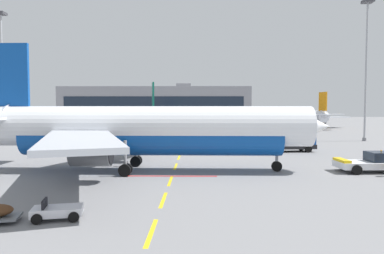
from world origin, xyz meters
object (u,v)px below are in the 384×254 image
at_px(airliner_far_center, 302,117).
at_px(apron_light_mast_near, 2,61).
at_px(pushback_tug, 372,162).
at_px(apron_light_mast_far, 366,54).
at_px(airliner_foreground, 146,130).
at_px(ground_power_truck, 291,140).
at_px(airliner_mid_left, 151,116).

xyz_separation_m(airliner_far_center, apron_light_mast_near, (-69.18, -42.68, 11.60)).
xyz_separation_m(pushback_tug, apron_light_mast_far, (14.28, 32.01, 14.92)).
distance_m(airliner_foreground, apron_light_mast_near, 47.32).
bearing_deg(ground_power_truck, pushback_tug, -77.30).
distance_m(pushback_tug, airliner_mid_left, 70.83).
height_order(airliner_foreground, airliner_far_center, airliner_foreground).
bearing_deg(ground_power_truck, airliner_far_center, 72.23).
xyz_separation_m(airliner_foreground, apron_light_mast_far, (35.70, 31.72, 11.87)).
bearing_deg(airliner_far_center, ground_power_truck, -107.77).
relative_size(airliner_foreground, airliner_far_center, 1.17).
bearing_deg(airliner_foreground, pushback_tug, -0.76).
xyz_separation_m(airliner_foreground, apron_light_mast_near, (-31.91, 33.15, 11.05)).
relative_size(ground_power_truck, apron_light_mast_near, 0.30).
bearing_deg(airliner_mid_left, apron_light_mast_near, -127.81).
distance_m(airliner_foreground, airliner_far_center, 84.50).
bearing_deg(ground_power_truck, apron_light_mast_near, 160.35).
xyz_separation_m(pushback_tug, airliner_far_center, (15.85, 76.12, 2.49)).
height_order(pushback_tug, airliner_mid_left, airliner_mid_left).
height_order(pushback_tug, apron_light_mast_far, apron_light_mast_far).
xyz_separation_m(airliner_mid_left, ground_power_truck, (25.76, -48.77, -2.28)).
distance_m(ground_power_truck, apron_light_mast_near, 54.54).
relative_size(airliner_foreground, apron_light_mast_near, 1.44).
relative_size(airliner_far_center, ground_power_truck, 4.12).
bearing_deg(airliner_far_center, pushback_tug, -101.76).
relative_size(pushback_tug, ground_power_truck, 0.84).
xyz_separation_m(airliner_foreground, pushback_tug, (21.42, -0.28, -3.05)).
xyz_separation_m(pushback_tug, apron_light_mast_near, (-53.33, 33.43, 14.10)).
bearing_deg(pushback_tug, airliner_far_center, 78.24).
relative_size(airliner_mid_left, apron_light_mast_near, 1.44).
bearing_deg(apron_light_mast_far, airliner_foreground, -138.37).
bearing_deg(airliner_far_center, apron_light_mast_far, -92.04).
xyz_separation_m(airliner_mid_left, apron_light_mast_far, (43.57, -32.41, 11.90)).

